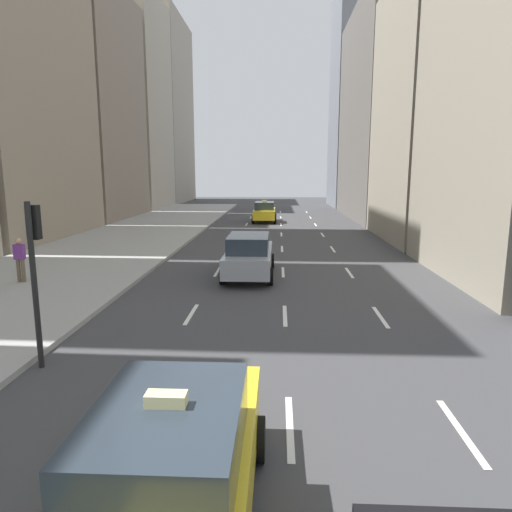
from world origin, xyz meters
The scene contains 9 objects.
sidewalk_left centered at (-7.00, 27.00, 0.07)m, with size 8.00×66.00×0.15m, color #9E9E99.
lane_markings centered at (2.60, 23.00, 0.01)m, with size 5.72×56.00×0.01m.
building_row_left centered at (-14.00, 37.59, 12.93)m, with size 6.00×74.06×32.92m.
building_row_right centered at (12.00, 31.55, 14.35)m, with size 6.00×64.80×36.84m.
taxi_lead centered at (1.20, 5.65, 0.88)m, with size 2.02×4.40×1.87m.
taxi_second centered at (1.20, 39.88, 0.88)m, with size 2.02×4.40×1.87m.
sedan_black_near centered at (1.20, 19.17, 0.88)m, with size 2.02×4.87×1.73m.
pedestrian_far_walking centered at (-7.19, 17.17, 1.07)m, with size 0.36×0.22×1.65m.
traffic_light_pole centered at (-2.75, 10.20, 2.41)m, with size 0.24×0.42×3.60m.
Camera 1 is at (2.38, 1.01, 4.18)m, focal length 32.00 mm.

